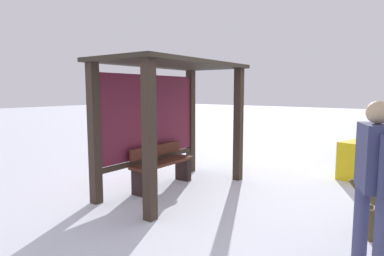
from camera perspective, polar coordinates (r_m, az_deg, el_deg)
name	(u,v)px	position (r m, az deg, el deg)	size (l,w,h in m)	color
ground_plane	(175,190)	(5.88, -2.95, -10.69)	(60.00, 60.00, 0.00)	silver
bus_shelter	(165,102)	(5.76, -4.79, 4.58)	(2.78, 1.43, 2.23)	#35291F
bench_left_inside	(162,167)	(5.97, -5.21, -6.74)	(1.37, 0.36, 0.76)	#51291C
person_walking	(375,172)	(3.59, 29.23, -6.75)	(0.64, 0.41, 1.65)	navy
grit_bin	(359,161)	(7.21, 27.08, -5.11)	(0.70, 0.56, 0.75)	yellow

